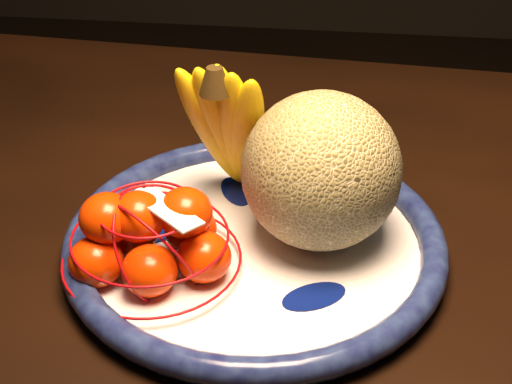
# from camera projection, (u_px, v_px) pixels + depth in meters

# --- Properties ---
(dining_table) EXTENTS (1.48, 0.95, 0.71)m
(dining_table) POSITION_uv_depth(u_px,v_px,m) (76.00, 249.00, 0.92)
(dining_table) COLOR black
(dining_table) RESTS_ON ground
(fruit_bowl) EXTENTS (0.38, 0.38, 0.03)m
(fruit_bowl) POSITION_uv_depth(u_px,v_px,m) (255.00, 243.00, 0.78)
(fruit_bowl) COLOR white
(fruit_bowl) RESTS_ON dining_table
(cantaloupe) EXTENTS (0.16, 0.16, 0.16)m
(cantaloupe) POSITION_uv_depth(u_px,v_px,m) (321.00, 171.00, 0.75)
(cantaloupe) COLOR olive
(cantaloupe) RESTS_ON fruit_bowl
(banana_bunch) EXTENTS (0.12, 0.12, 0.18)m
(banana_bunch) POSITION_uv_depth(u_px,v_px,m) (229.00, 123.00, 0.80)
(banana_bunch) COLOR #FFC805
(banana_bunch) RESTS_ON fruit_bowl
(mandarin_bag) EXTENTS (0.18, 0.18, 0.11)m
(mandarin_bag) POSITION_uv_depth(u_px,v_px,m) (151.00, 238.00, 0.73)
(mandarin_bag) COLOR #FF2B06
(mandarin_bag) RESTS_ON fruit_bowl
(price_tag) EXTENTS (0.07, 0.06, 0.01)m
(price_tag) POSITION_uv_depth(u_px,v_px,m) (167.00, 209.00, 0.70)
(price_tag) COLOR white
(price_tag) RESTS_ON mandarin_bag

